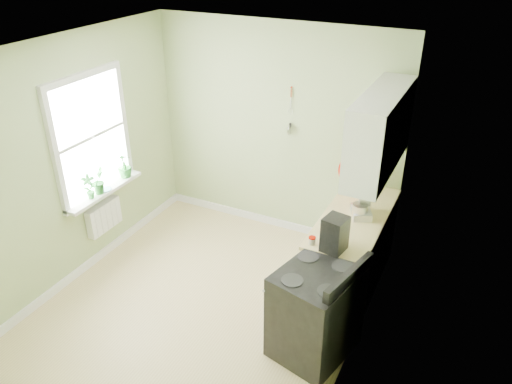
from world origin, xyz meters
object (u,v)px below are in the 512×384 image
at_px(kettle, 350,180).
at_px(stand_mixer, 363,201).
at_px(coffee_maker, 334,235).
at_px(stove, 315,312).

bearing_deg(kettle, stand_mixer, -61.90).
distance_m(kettle, coffee_maker, 1.32).
xyz_separation_m(stove, kettle, (-0.23, 1.70, 0.54)).
height_order(stand_mixer, coffee_maker, stand_mixer).
relative_size(stove, stand_mixer, 2.70).
height_order(kettle, coffee_maker, coffee_maker).
bearing_deg(stove, stand_mixer, 86.76).
bearing_deg(coffee_maker, stand_mixer, 85.25).
xyz_separation_m(stove, coffee_maker, (0.00, 0.41, 0.62)).
relative_size(stand_mixer, kettle, 2.11).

